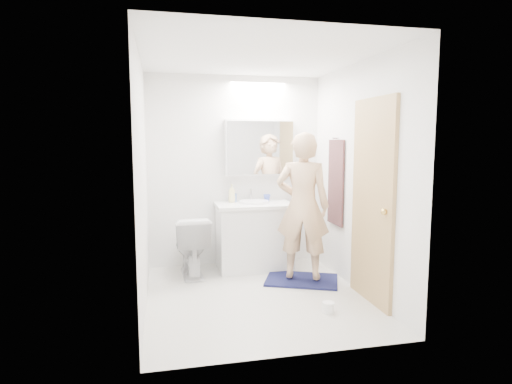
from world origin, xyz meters
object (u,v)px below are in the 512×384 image
object	(u,v)px
medicine_cabinet	(259,148)
soap_bottle_a	(232,193)
toilet	(191,246)
toothbrush_cup	(267,198)
vanity_cabinet	(254,238)
person	(303,206)
toilet_paper_roll	(328,307)
soap_bottle_b	(234,196)

from	to	relation	value
medicine_cabinet	soap_bottle_a	size ratio (longest dim) A/B	3.87
toilet	toothbrush_cup	distance (m)	1.14
soap_bottle_a	toothbrush_cup	xyz separation A→B (m)	(0.46, 0.01, -0.07)
vanity_cabinet	person	size ratio (longest dim) A/B	0.55
toilet_paper_roll	medicine_cabinet	bearing A→B (deg)	98.55
vanity_cabinet	medicine_cabinet	world-z (taller)	medicine_cabinet
medicine_cabinet	person	size ratio (longest dim) A/B	0.54
medicine_cabinet	toilet_paper_roll	distance (m)	2.27
vanity_cabinet	medicine_cabinet	size ratio (longest dim) A/B	1.02
soap_bottle_b	toilet_paper_roll	distance (m)	1.99
person	soap_bottle_b	size ratio (longest dim) A/B	10.67
person	soap_bottle_b	world-z (taller)	person
toilet_paper_roll	vanity_cabinet	bearing A→B (deg)	103.74
medicine_cabinet	soap_bottle_a	distance (m)	0.68
toilet	toothbrush_cup	bearing A→B (deg)	-167.17
toilet	soap_bottle_b	xyz separation A→B (m)	(0.57, 0.30, 0.54)
medicine_cabinet	person	distance (m)	1.08
toilet	soap_bottle_a	size ratio (longest dim) A/B	3.15
person	vanity_cabinet	bearing A→B (deg)	-32.41
toilet	toilet_paper_roll	world-z (taller)	toilet
person	toothbrush_cup	bearing A→B (deg)	-51.03
vanity_cabinet	person	bearing A→B (deg)	-55.35
toilet	toothbrush_cup	xyz separation A→B (m)	(0.99, 0.28, 0.50)
toilet	toothbrush_cup	world-z (taller)	toothbrush_cup
toothbrush_cup	toilet	bearing A→B (deg)	-164.47
vanity_cabinet	toilet	world-z (taller)	vanity_cabinet
vanity_cabinet	person	distance (m)	0.88
medicine_cabinet	soap_bottle_b	xyz separation A→B (m)	(-0.34, -0.03, -0.60)
medicine_cabinet	toothbrush_cup	xyz separation A→B (m)	(0.09, -0.05, -0.64)
soap_bottle_a	toilet_paper_roll	bearing A→B (deg)	-69.38
toilet	toilet_paper_roll	xyz separation A→B (m)	(1.16, -1.40, -0.31)
medicine_cabinet	toothbrush_cup	size ratio (longest dim) A/B	9.70
vanity_cabinet	soap_bottle_b	world-z (taller)	soap_bottle_b
vanity_cabinet	toothbrush_cup	distance (m)	0.54
person	toothbrush_cup	distance (m)	0.80
toilet	person	bearing A→B (deg)	155.18
soap_bottle_a	soap_bottle_b	xyz separation A→B (m)	(0.03, 0.03, -0.04)
vanity_cabinet	toothbrush_cup	xyz separation A→B (m)	(0.20, 0.16, 0.47)
toothbrush_cup	toilet_paper_roll	size ratio (longest dim) A/B	0.83
soap_bottle_b	toilet_paper_roll	size ratio (longest dim) A/B	1.39
vanity_cabinet	medicine_cabinet	bearing A→B (deg)	62.07
toothbrush_cup	vanity_cabinet	bearing A→B (deg)	-141.21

